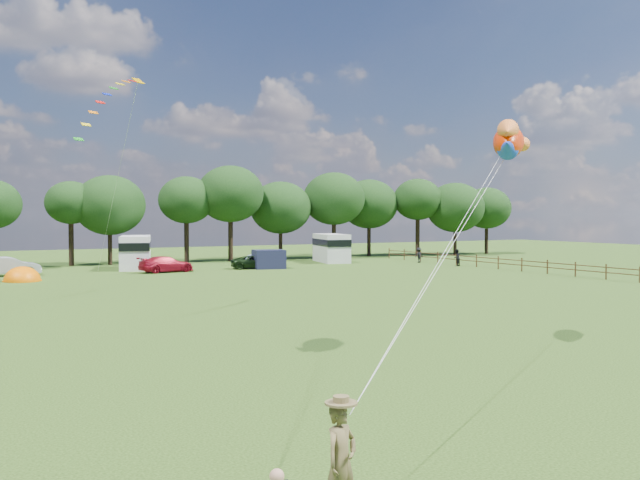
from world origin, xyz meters
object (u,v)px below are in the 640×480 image
campervan_d (331,247)px  tent_orange (22,281)px  kite_flyer (341,461)px  walker_a (457,258)px  car_c (166,264)px  tent_greyblue (259,267)px  car_d (254,262)px  fish_kite (508,141)px  walker_b (419,255)px  car_b (9,266)px  campervan_c (136,251)px

campervan_d → tent_orange: (-31.07, -7.98, -1.57)m
kite_flyer → walker_a: 58.89m
car_c → tent_greyblue: (9.34, 1.41, -0.67)m
car_d → fish_kite: bearing=-177.7°
campervan_d → tent_orange: campervan_d is taller
kite_flyer → fish_kite: 17.54m
tent_orange → tent_greyblue: size_ratio=0.76×
campervan_d → fish_kite: 49.46m
fish_kite → walker_a: size_ratio=1.87×
car_d → campervan_d: (10.78, 4.69, 1.00)m
fish_kite → walker_a: fish_kite is taller
car_c → tent_orange: (-11.90, -3.03, -0.67)m
walker_a → car_c: bearing=-36.2°
campervan_d → tent_greyblue: campervan_d is taller
tent_greyblue → fish_kite: fish_kite is taller
walker_a → kite_flyer: bearing=25.7°
tent_orange → walker_a: size_ratio=1.86×
walker_b → fish_kite: bearing=54.1°
fish_kite → walker_b: 48.24m
tent_greyblue → walker_a: size_ratio=2.46×
car_b → car_d: size_ratio=1.02×
tent_greyblue → walker_a: walker_a is taller
campervan_c → tent_greyblue: (10.78, -3.57, -1.62)m
car_c → kite_flyer: size_ratio=2.47×
campervan_d → fish_kite: bearing=171.4°
car_c → kite_flyer: 51.94m
car_d → campervan_c: 10.95m
tent_orange → walker_b: (38.57, 2.70, 0.77)m
car_b → tent_orange: size_ratio=1.45×
car_c → campervan_c: bearing=8.1°
fish_kite → walker_b: size_ratio=1.95×
car_d → walker_b: walker_b is taller
campervan_d → walker_b: size_ratio=4.09×
car_c → fish_kite: bearing=173.7°
tent_orange → fish_kite: bearing=-70.8°
car_b → kite_flyer: (0.80, -52.93, 0.15)m
walker_a → walker_b: bearing=-110.5°
car_c → walker_b: 26.68m
campervan_c → fish_kite: fish_kite is taller
campervan_c → tent_orange: bearing=143.3°
walker_a → walker_b: (-0.30, 5.77, -0.03)m
tent_orange → tent_greyblue: bearing=11.8°
car_b → fish_kite: size_ratio=1.45×
car_b → campervan_c: (10.92, 2.68, 0.85)m
fish_kite → kite_flyer: bearing=172.0°
tent_orange → kite_flyer: 47.61m
car_b → fish_kite: 45.66m
car_b → walker_b: bearing=-96.6°
car_d → tent_greyblue: tent_greyblue is taller
campervan_c → fish_kite: size_ratio=2.18×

